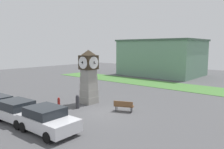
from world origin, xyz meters
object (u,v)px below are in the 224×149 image
at_px(bollard_mid_row, 59,104).
at_px(car_near_tower, 18,111).
at_px(bollard_near_tower, 77,102).
at_px(car_by_building, 47,120).
at_px(bench, 124,105).
at_px(clock_tower, 89,75).

distance_m(bollard_mid_row, car_near_tower, 3.49).
relative_size(bollard_near_tower, car_near_tower, 0.28).
distance_m(car_by_building, bench, 6.58).
bearing_deg(bollard_near_tower, car_by_building, -60.18).
relative_size(clock_tower, car_by_building, 1.21).
relative_size(car_near_tower, car_by_building, 1.04).
distance_m(clock_tower, bollard_mid_row, 3.92).
xyz_separation_m(car_by_building, bench, (0.92, 6.51, -0.27)).
bearing_deg(car_by_building, bollard_mid_row, 135.92).
height_order(bollard_mid_row, car_near_tower, car_near_tower).
relative_size(car_near_tower, bench, 2.54).
relative_size(bollard_near_tower, bollard_mid_row, 1.06).
xyz_separation_m(car_near_tower, car_by_building, (3.24, 0.26, 0.03)).
relative_size(bollard_near_tower, car_by_building, 0.29).
distance_m(bollard_near_tower, car_near_tower, 4.98).
bearing_deg(clock_tower, car_near_tower, -90.07).
bearing_deg(bollard_mid_row, clock_tower, 88.49).
height_order(clock_tower, car_by_building, clock_tower).
distance_m(bollard_near_tower, car_by_building, 5.40).
bearing_deg(bollard_near_tower, bollard_mid_row, -113.54).
bearing_deg(clock_tower, car_by_building, -63.73).
height_order(bollard_mid_row, bench, bollard_mid_row).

